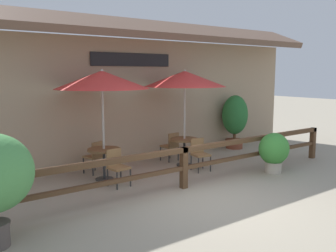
% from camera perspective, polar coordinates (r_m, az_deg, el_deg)
% --- Properties ---
extents(ground_plane, '(60.00, 60.00, 0.00)m').
position_cam_1_polar(ground_plane, '(7.99, 7.24, -11.19)').
color(ground_plane, '#9E937F').
extents(building_facade, '(14.28, 1.49, 4.23)m').
position_cam_1_polar(building_facade, '(10.88, -7.74, 5.60)').
color(building_facade, tan).
rests_on(building_facade, ground).
extents(patio_railing, '(10.40, 0.14, 0.95)m').
position_cam_1_polar(patio_railing, '(8.55, 2.43, -4.98)').
color(patio_railing, brown).
rests_on(patio_railing, ground).
extents(patio_umbrella_near, '(2.29, 2.29, 2.72)m').
position_cam_1_polar(patio_umbrella_near, '(9.16, -10.01, 6.93)').
color(patio_umbrella_near, '#B7B2A8').
rests_on(patio_umbrella_near, ground).
extents(dining_table_near, '(0.81, 0.81, 0.78)m').
position_cam_1_polar(dining_table_near, '(9.37, -9.73, -4.40)').
color(dining_table_near, brown).
rests_on(dining_table_near, ground).
extents(chair_near_streetside, '(0.47, 0.47, 0.87)m').
position_cam_1_polar(chair_near_streetside, '(8.85, -7.75, -5.97)').
color(chair_near_streetside, olive).
rests_on(chair_near_streetside, ground).
extents(chair_near_wallside, '(0.51, 0.51, 0.87)m').
position_cam_1_polar(chair_near_wallside, '(10.00, -11.03, -4.40)').
color(chair_near_wallside, olive).
rests_on(chair_near_wallside, ground).
extents(patio_umbrella_middle, '(2.29, 2.29, 2.72)m').
position_cam_1_polar(patio_umbrella_middle, '(10.46, 2.57, 7.19)').
color(patio_umbrella_middle, '#B7B2A8').
rests_on(patio_umbrella_middle, ground).
extents(dining_table_middle, '(0.81, 0.81, 0.78)m').
position_cam_1_polar(dining_table_middle, '(10.65, 2.50, -2.77)').
color(dining_table_middle, brown).
rests_on(dining_table_middle, ground).
extents(chair_middle_streetside, '(0.48, 0.48, 0.87)m').
position_cam_1_polar(chair_middle_streetside, '(10.17, 4.83, -4.07)').
color(chair_middle_streetside, olive).
rests_on(chair_middle_streetside, ground).
extents(chair_middle_wallside, '(0.46, 0.46, 0.87)m').
position_cam_1_polar(chair_middle_wallside, '(11.20, 0.44, -2.90)').
color(chair_middle_wallside, olive).
rests_on(chair_middle_wallside, ground).
extents(potted_plant_small_flowering, '(0.84, 0.76, 1.07)m').
position_cam_1_polar(potted_plant_small_flowering, '(10.24, 15.83, -3.62)').
color(potted_plant_small_flowering, '#B7AD99').
rests_on(potted_plant_small_flowering, ground).
extents(potted_plant_entrance_palm, '(0.94, 0.84, 1.86)m').
position_cam_1_polar(potted_plant_entrance_palm, '(13.19, 10.16, 1.24)').
color(potted_plant_entrance_palm, brown).
rests_on(potted_plant_entrance_palm, ground).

